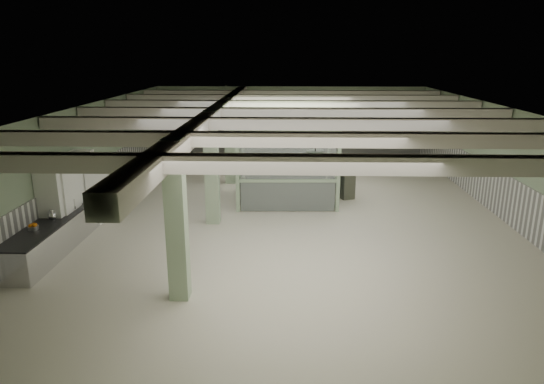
{
  "coord_description": "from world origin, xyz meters",
  "views": [
    {
      "loc": [
        -0.13,
        -15.75,
        5.29
      ],
      "look_at": [
        -0.57,
        -1.91,
        1.3
      ],
      "focal_mm": 32.0,
      "sensor_mm": 36.0,
      "label": 1
    }
  ],
  "objects_px": {
    "walkin_cooler": "(70,194)",
    "guard_booth": "(287,148)",
    "prep_counter": "(62,229)",
    "filing_cabinet": "(346,179)"
  },
  "relations": [
    {
      "from": "prep_counter",
      "to": "walkin_cooler",
      "type": "bearing_deg",
      "value": 95.06
    },
    {
      "from": "walkin_cooler",
      "to": "guard_booth",
      "type": "xyz_separation_m",
      "value": [
        6.48,
        3.64,
        0.74
      ]
    },
    {
      "from": "prep_counter",
      "to": "walkin_cooler",
      "type": "height_order",
      "value": "walkin_cooler"
    },
    {
      "from": "guard_booth",
      "to": "filing_cabinet",
      "type": "xyz_separation_m",
      "value": [
        2.22,
        0.33,
        -1.23
      ]
    },
    {
      "from": "prep_counter",
      "to": "walkin_cooler",
      "type": "xyz_separation_m",
      "value": [
        -0.08,
        0.95,
        0.76
      ]
    },
    {
      "from": "walkin_cooler",
      "to": "filing_cabinet",
      "type": "height_order",
      "value": "walkin_cooler"
    },
    {
      "from": "prep_counter",
      "to": "guard_booth",
      "type": "distance_m",
      "value": 8.02
    },
    {
      "from": "walkin_cooler",
      "to": "guard_booth",
      "type": "bearing_deg",
      "value": 29.35
    },
    {
      "from": "prep_counter",
      "to": "guard_booth",
      "type": "height_order",
      "value": "guard_booth"
    },
    {
      "from": "guard_booth",
      "to": "filing_cabinet",
      "type": "bearing_deg",
      "value": 6.61
    }
  ]
}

